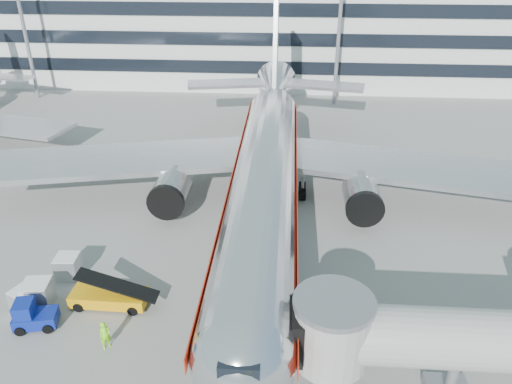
# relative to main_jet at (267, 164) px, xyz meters

# --- Properties ---
(ground) EXTENTS (180.00, 180.00, 0.00)m
(ground) POSITION_rel_main_jet_xyz_m (0.00, -11.72, -4.23)
(ground) COLOR gray
(ground) RESTS_ON ground
(lead_in_line) EXTENTS (0.25, 70.00, 0.01)m
(lead_in_line) POSITION_rel_main_jet_xyz_m (0.00, -1.72, -4.23)
(lead_in_line) COLOR yellow
(lead_in_line) RESTS_ON ground
(main_jet) EXTENTS (50.95, 48.70, 16.06)m
(main_jet) POSITION_rel_main_jet_xyz_m (0.00, 0.00, 0.00)
(main_jet) COLOR silver
(main_jet) RESTS_ON ground
(jet_bridge) EXTENTS (17.80, 4.50, 7.00)m
(jet_bridge) POSITION_rel_main_jet_xyz_m (12.18, -19.72, -0.36)
(jet_bridge) COLOR silver
(jet_bridge) RESTS_ON ground
(terminal) EXTENTS (150.00, 24.25, 15.60)m
(terminal) POSITION_rel_main_jet_xyz_m (0.00, 46.23, 3.57)
(terminal) COLOR silver
(terminal) RESTS_ON ground
(belt_loader) EXTENTS (5.20, 1.99, 2.48)m
(belt_loader) POSITION_rel_main_jet_xyz_m (-9.53, -13.68, -3.53)
(belt_loader) COLOR #DF9A09
(belt_loader) RESTS_ON ground
(baggage_tug) EXTENTS (2.76, 2.04, 1.89)m
(baggage_tug) POSITION_rel_main_jet_xyz_m (-13.56, -15.98, -3.41)
(baggage_tug) COLOR navy
(baggage_tug) RESTS_ON ground
(cargo_container_left) EXTENTS (1.92, 1.92, 1.55)m
(cargo_container_left) POSITION_rel_main_jet_xyz_m (-14.75, -14.50, -3.45)
(cargo_container_left) COLOR #B1B4B9
(cargo_container_left) RESTS_ON ground
(cargo_container_right) EXTENTS (1.63, 1.63, 1.66)m
(cargo_container_right) POSITION_rel_main_jet_xyz_m (-13.41, -10.88, -3.40)
(cargo_container_right) COLOR #B1B4B9
(cargo_container_right) RESTS_ON ground
(cargo_container_front) EXTENTS (1.87, 1.87, 1.79)m
(cargo_container_front) POSITION_rel_main_jet_xyz_m (-14.11, -14.03, -3.34)
(cargo_container_front) COLOR #B1B4B9
(cargo_container_front) RESTS_ON ground
(ramp_worker) EXTENTS (0.80, 0.78, 1.86)m
(ramp_worker) POSITION_rel_main_jet_xyz_m (-8.49, -17.39, -3.30)
(ramp_worker) COLOR #8DFF1A
(ramp_worker) RESTS_ON ground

